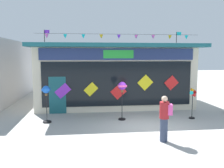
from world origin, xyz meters
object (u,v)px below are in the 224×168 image
Objects in this scene: person_near_camera at (165,118)px; wind_spinner_left at (122,89)px; kite_shop_building at (113,74)px; wind_spinner_center_left at (193,97)px; wind_spinner_far_left at (46,95)px.

wind_spinner_left is at bearing -148.53° from person_near_camera.
person_near_camera is (1.02, -7.48, -1.02)m from kite_shop_building.
person_near_camera reaches higher than wind_spinner_center_left.
wind_spinner_center_left is at bearing 152.84° from person_near_camera.
kite_shop_building reaches higher than person_near_camera.
wind_spinner_far_left is at bearing -129.13° from kite_shop_building.
wind_spinner_far_left is 7.07m from wind_spinner_center_left.
kite_shop_building is at bearing 127.09° from wind_spinner_center_left.
wind_spinner_center_left is at bearing -3.33° from wind_spinner_left.
wind_spinner_center_left is (3.49, -0.20, -0.40)m from wind_spinner_left.
kite_shop_building is 5.51× the size of wind_spinner_far_left.
person_near_camera is at bearing -33.30° from wind_spinner_far_left.
wind_spinner_far_left is 0.93× the size of wind_spinner_left.
kite_shop_building reaches higher than wind_spinner_center_left.
wind_spinner_left is at bearing 176.67° from wind_spinner_center_left.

